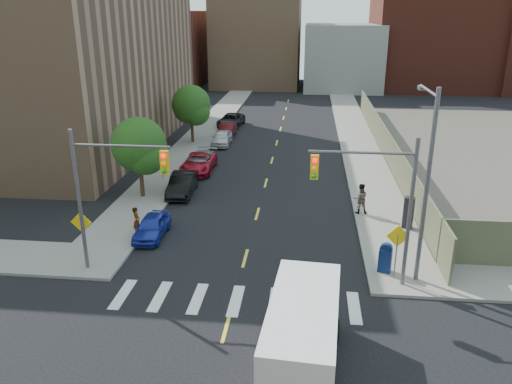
% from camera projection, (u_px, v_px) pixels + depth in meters
% --- Properties ---
extents(ground, '(160.00, 160.00, 0.00)m').
position_uv_depth(ground, '(217.00, 361.00, 18.03)').
color(ground, black).
rests_on(ground, ground).
extents(sidewalk_nw, '(3.50, 73.00, 0.15)m').
position_uv_depth(sidewalk_nw, '(215.00, 120.00, 57.57)').
color(sidewalk_nw, gray).
rests_on(sidewalk_nw, ground).
extents(sidewalk_ne, '(3.50, 73.00, 0.15)m').
position_uv_depth(sidewalk_ne, '(351.00, 123.00, 56.02)').
color(sidewalk_ne, gray).
rests_on(sidewalk_ne, ground).
extents(fence_north, '(0.12, 44.00, 2.50)m').
position_uv_depth(fence_north, '(385.00, 143.00, 42.82)').
color(fence_north, '#535C40').
rests_on(fence_north, ground).
extents(building_nw, '(22.00, 30.00, 16.00)m').
position_uv_depth(building_nw, '(36.00, 57.00, 45.54)').
color(building_nw, '#8C6B4C').
rests_on(building_nw, ground).
extents(bg_bldg_west, '(14.00, 18.00, 12.00)m').
position_uv_depth(bg_bldg_west, '(162.00, 49.00, 83.62)').
color(bg_bldg_west, '#592319').
rests_on(bg_bldg_west, ground).
extents(bg_bldg_midwest, '(14.00, 16.00, 15.00)m').
position_uv_depth(bg_bldg_midwest, '(258.00, 39.00, 83.37)').
color(bg_bldg_midwest, '#8C6B4C').
rests_on(bg_bldg_midwest, ground).
extents(bg_bldg_center, '(12.00, 16.00, 10.00)m').
position_uv_depth(bg_bldg_center, '(342.00, 57.00, 80.96)').
color(bg_bldg_center, gray).
rests_on(bg_bldg_center, ground).
extents(bg_bldg_east, '(18.00, 18.00, 16.00)m').
position_uv_depth(bg_bldg_east, '(430.00, 37.00, 80.41)').
color(bg_bldg_east, '#592319').
rests_on(bg_bldg_east, ground).
extents(signal_nw, '(4.59, 0.30, 7.00)m').
position_uv_depth(signal_nw, '(109.00, 183.00, 22.69)').
color(signal_nw, '#59595E').
rests_on(signal_nw, ground).
extents(signal_ne, '(4.59, 0.30, 7.00)m').
position_uv_depth(signal_ne, '(376.00, 193.00, 21.49)').
color(signal_ne, '#59595E').
rests_on(signal_ne, ground).
extents(streetlight_ne, '(0.25, 3.70, 9.00)m').
position_uv_depth(streetlight_ne, '(426.00, 173.00, 21.88)').
color(streetlight_ne, '#59595E').
rests_on(streetlight_ne, ground).
extents(warn_sign_nw, '(1.06, 0.06, 2.83)m').
position_uv_depth(warn_sign_nw, '(82.00, 228.00, 24.20)').
color(warn_sign_nw, '#59595E').
rests_on(warn_sign_nw, ground).
extents(warn_sign_ne, '(1.06, 0.06, 2.83)m').
position_uv_depth(warn_sign_ne, '(397.00, 242.00, 22.70)').
color(warn_sign_ne, '#59595E').
rests_on(warn_sign_ne, ground).
extents(warn_sign_midwest, '(1.06, 0.06, 2.83)m').
position_uv_depth(warn_sign_midwest, '(161.00, 154.00, 36.82)').
color(warn_sign_midwest, '#59595E').
rests_on(warn_sign_midwest, ground).
extents(tree_west_near, '(3.66, 3.64, 5.52)m').
position_uv_depth(tree_west_near, '(139.00, 148.00, 32.64)').
color(tree_west_near, '#332114').
rests_on(tree_west_near, ground).
extents(tree_west_far, '(3.66, 3.64, 5.52)m').
position_uv_depth(tree_west_far, '(191.00, 107.00, 46.66)').
color(tree_west_far, '#332114').
rests_on(tree_west_far, ground).
extents(parked_car_blue, '(1.48, 3.66, 1.25)m').
position_uv_depth(parked_car_blue, '(152.00, 226.00, 27.76)').
color(parked_car_blue, '#1C2C9D').
rests_on(parked_car_blue, ground).
extents(parked_car_black, '(1.74, 4.48, 1.45)m').
position_uv_depth(parked_car_black, '(183.00, 184.00, 34.27)').
color(parked_car_black, black).
rests_on(parked_car_black, ground).
extents(parked_car_red, '(2.37, 5.01, 1.38)m').
position_uv_depth(parked_car_red, '(199.00, 163.00, 39.11)').
color(parked_car_red, maroon).
rests_on(parked_car_red, ground).
extents(parked_car_silver, '(2.31, 4.80, 1.35)m').
position_uv_depth(parked_car_silver, '(200.00, 162.00, 39.54)').
color(parked_car_silver, '#98999F').
rests_on(parked_car_silver, ground).
extents(parked_car_white, '(1.65, 4.03, 1.37)m').
position_uv_depth(parked_car_white, '(222.00, 138.00, 46.90)').
color(parked_car_white, silver).
rests_on(parked_car_white, ground).
extents(parked_car_maroon, '(1.57, 4.13, 1.34)m').
position_uv_depth(parked_car_maroon, '(227.00, 130.00, 49.98)').
color(parked_car_maroon, '#460E0F').
rests_on(parked_car_maroon, ground).
extents(parked_car_grey, '(2.77, 5.17, 1.38)m').
position_uv_depth(parked_car_grey, '(231.00, 120.00, 54.57)').
color(parked_car_grey, black).
rests_on(parked_car_grey, ground).
extents(cargo_van, '(2.84, 6.12, 2.73)m').
position_uv_depth(cargo_van, '(303.00, 332.00, 17.26)').
color(cargo_van, white).
rests_on(cargo_van, ground).
extents(mailbox, '(0.71, 0.61, 1.47)m').
position_uv_depth(mailbox, '(385.00, 258.00, 23.70)').
color(mailbox, '#0D1E4F').
rests_on(mailbox, sidewalk_ne).
extents(payphone, '(0.67, 0.61, 1.85)m').
position_uv_depth(payphone, '(408.00, 213.00, 28.47)').
color(payphone, black).
rests_on(payphone, sidewalk_ne).
extents(pedestrian_west, '(0.56, 0.69, 1.63)m').
position_uv_depth(pedestrian_west, '(137.00, 221.00, 27.59)').
color(pedestrian_west, gray).
rests_on(pedestrian_west, sidewalk_nw).
extents(pedestrian_east, '(0.97, 0.77, 1.90)m').
position_uv_depth(pedestrian_east, '(360.00, 198.00, 30.54)').
color(pedestrian_east, gray).
rests_on(pedestrian_east, sidewalk_ne).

